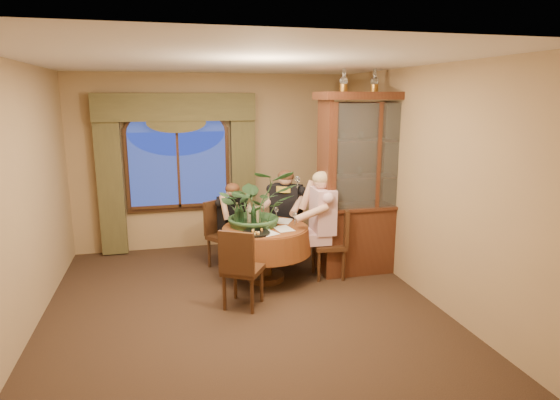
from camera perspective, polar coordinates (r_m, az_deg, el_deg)
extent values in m
plane|color=black|center=(5.69, -4.60, -12.88)|extent=(5.00, 5.00, 0.00)
plane|color=#9A7E58|center=(7.70, -7.86, 4.62)|extent=(4.50, 0.00, 4.50)
plane|color=#9A7E58|center=(6.02, 16.79, 2.05)|extent=(0.00, 5.00, 5.00)
plane|color=white|center=(5.16, -5.15, 16.49)|extent=(5.00, 5.00, 0.00)
cube|color=#484427|center=(7.61, -19.99, 2.22)|extent=(0.38, 0.14, 2.32)
cube|color=#484427|center=(7.67, -4.51, 3.01)|extent=(0.38, 0.14, 2.32)
cylinder|color=maroon|center=(6.33, -1.77, -6.51)|extent=(1.35, 1.35, 0.75)
cube|color=#3D1D12|center=(6.63, 10.94, 1.94)|extent=(1.54, 0.60, 2.50)
cube|color=black|center=(6.44, 5.95, -5.26)|extent=(0.46, 0.46, 0.96)
cube|color=black|center=(7.02, 0.63, -3.71)|extent=(0.58, 0.58, 0.96)
cube|color=black|center=(6.83, -6.68, -4.26)|extent=(0.59, 0.59, 0.96)
cube|color=black|center=(5.54, -4.54, -8.21)|extent=(0.57, 0.57, 0.96)
imported|color=#2E542E|center=(6.17, -2.92, 2.81)|extent=(1.04, 1.16, 0.90)
imported|color=#47542C|center=(6.20, -1.36, -3.04)|extent=(0.17, 0.17, 0.05)
cylinder|color=black|center=(5.89, -2.92, -4.05)|extent=(0.35, 0.35, 0.02)
cylinder|color=black|center=(6.09, -4.76, -2.02)|extent=(0.07, 0.07, 0.33)
cylinder|color=black|center=(6.09, -3.22, -2.00)|extent=(0.07, 0.07, 0.33)
cylinder|color=tan|center=(6.15, -3.73, -1.85)|extent=(0.07, 0.07, 0.33)
cylinder|color=black|center=(6.07, -5.24, -2.07)|extent=(0.07, 0.07, 0.33)
cylinder|color=tan|center=(6.18, -5.23, -1.81)|extent=(0.07, 0.07, 0.33)
cube|color=white|center=(6.10, 0.42, -3.53)|extent=(0.25, 0.33, 0.00)
cube|color=white|center=(6.47, 0.43, -2.57)|extent=(0.33, 0.36, 0.00)
cube|color=white|center=(5.93, -1.64, -4.00)|extent=(0.31, 0.36, 0.00)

